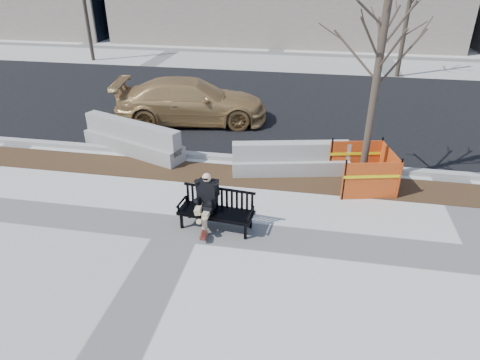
# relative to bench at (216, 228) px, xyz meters

# --- Properties ---
(ground) EXTENTS (120.00, 120.00, 0.00)m
(ground) POSITION_rel_bench_xyz_m (-0.75, -0.16, 0.00)
(ground) COLOR beige
(ground) RESTS_ON ground
(mulch_strip) EXTENTS (40.00, 1.20, 0.02)m
(mulch_strip) POSITION_rel_bench_xyz_m (-0.75, 2.44, 0.00)
(mulch_strip) COLOR #47301C
(mulch_strip) RESTS_ON ground
(asphalt_street) EXTENTS (60.00, 10.40, 0.01)m
(asphalt_street) POSITION_rel_bench_xyz_m (-0.75, 8.64, 0.00)
(asphalt_street) COLOR black
(asphalt_street) RESTS_ON ground
(curb) EXTENTS (60.00, 0.25, 0.12)m
(curb) POSITION_rel_bench_xyz_m (-0.75, 3.39, 0.06)
(curb) COLOR #9E9B93
(curb) RESTS_ON ground
(bench) EXTENTS (1.65, 0.74, 0.85)m
(bench) POSITION_rel_bench_xyz_m (0.00, 0.00, 0.00)
(bench) COLOR black
(bench) RESTS_ON ground
(seated_man) EXTENTS (0.60, 0.90, 1.19)m
(seated_man) POSITION_rel_bench_xyz_m (-0.22, 0.07, 0.00)
(seated_man) COLOR black
(seated_man) RESTS_ON ground
(tree_fence) EXTENTS (2.47, 2.47, 5.15)m
(tree_fence) POSITION_rel_bench_xyz_m (3.13, 2.46, 0.00)
(tree_fence) COLOR #FF5F21
(tree_fence) RESTS_ON ground
(sedan) EXTENTS (5.36, 2.92, 1.47)m
(sedan) POSITION_rel_bench_xyz_m (-2.29, 6.20, 0.00)
(sedan) COLOR #AA824A
(sedan) RESTS_ON ground
(jersey_barrier_left) EXTENTS (3.37, 1.85, 0.96)m
(jersey_barrier_left) POSITION_rel_bench_xyz_m (-3.27, 3.38, 0.00)
(jersey_barrier_left) COLOR gray
(jersey_barrier_left) RESTS_ON ground
(jersey_barrier_right) EXTENTS (3.10, 1.24, 0.87)m
(jersey_barrier_right) POSITION_rel_bench_xyz_m (1.33, 2.87, 0.00)
(jersey_barrier_right) COLOR #A6A39B
(jersey_barrier_right) RESTS_ON ground
(far_tree_left) EXTENTS (2.34, 2.34, 5.78)m
(far_tree_left) POSITION_rel_bench_xyz_m (-10.44, 14.77, 0.00)
(far_tree_left) COLOR #403429
(far_tree_left) RESTS_ON ground
(far_tree_right) EXTENTS (2.31, 2.31, 5.99)m
(far_tree_right) POSITION_rel_bench_xyz_m (5.59, 14.08, 0.00)
(far_tree_right) COLOR #443A2C
(far_tree_right) RESTS_ON ground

